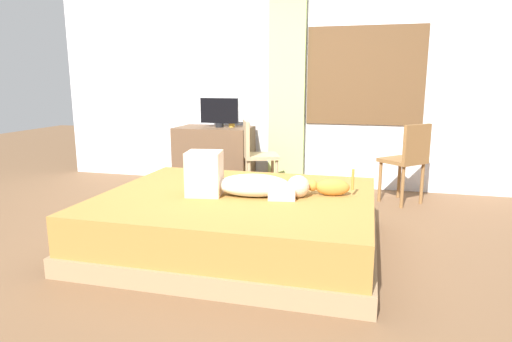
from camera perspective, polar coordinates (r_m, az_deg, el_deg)
The scene contains 11 objects.
ground_plane at distance 3.48m, azimuth -1.11°, elevation -10.17°, with size 16.00×16.00×0.00m, color brown.
back_wall_with_window at distance 5.50m, azimuth 5.79°, elevation 13.21°, with size 6.40×0.14×2.90m.
bed at distance 3.49m, azimuth -2.44°, elevation -6.46°, with size 2.13×1.79×0.43m.
person_lying at distance 3.35m, azimuth -1.98°, elevation -1.35°, with size 0.94×0.38×0.34m.
cat at distance 3.41m, azimuth 9.62°, elevation -2.06°, with size 0.36×0.15×0.21m.
desk at distance 5.44m, azimuth -5.40°, elevation 1.83°, with size 0.90×0.56×0.74m.
tv_monitor at distance 5.35m, azimuth -4.79°, elevation 7.63°, with size 0.48×0.10×0.35m.
cup at distance 5.37m, azimuth -3.17°, elevation 6.22°, with size 0.08×0.08×0.09m, color gold.
chair_by_desk at distance 4.93m, azimuth -0.12°, elevation 2.49°, with size 0.49×0.49×0.86m.
chair_spare at distance 4.86m, azimuth 19.16°, elevation 1.71°, with size 0.54×0.54×0.86m.
curtain_left at distance 5.41m, azimuth 4.02°, elevation 10.40°, with size 0.44×0.06×2.35m, color #ADCC75.
Camera 1 is at (0.88, -3.11, 1.29)m, focal length 30.76 mm.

